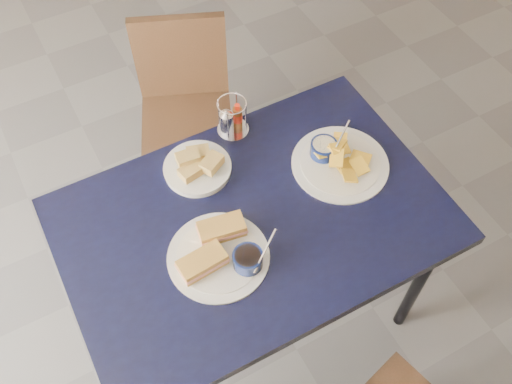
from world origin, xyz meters
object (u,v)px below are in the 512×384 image
condiment_caddy (231,119)px  bread_basket (198,166)px  chair_far (178,99)px  sandwich_plate (221,252)px  dining_table (254,229)px  plantain_plate (336,159)px

condiment_caddy → bread_basket: bearing=-149.8°
chair_far → condiment_caddy: 0.60m
bread_basket → sandwich_plate: bearing=-103.1°
dining_table → condiment_caddy: condiment_caddy is taller
bread_basket → condiment_caddy: bearing=30.2°
dining_table → sandwich_plate: size_ratio=3.74×
chair_far → dining_table: bearing=-95.8°
sandwich_plate → plantain_plate: size_ratio=0.98×
condiment_caddy → dining_table: bearing=-106.4°
sandwich_plate → bread_basket: bearing=76.9°
chair_far → sandwich_plate: (-0.23, -0.92, 0.30)m
bread_basket → chair_far: bearing=75.0°
chair_far → sandwich_plate: size_ratio=2.57×
dining_table → condiment_caddy: 0.39m
dining_table → sandwich_plate: bearing=-154.3°
dining_table → chair_far: 0.87m
sandwich_plate → plantain_plate: same height
sandwich_plate → bread_basket: (0.07, 0.32, 0.00)m
dining_table → plantain_plate: 0.36m
chair_far → plantain_plate: (0.26, -0.78, 0.30)m
dining_table → chair_far: size_ratio=1.46×
chair_far → sandwich_plate: bearing=-104.3°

